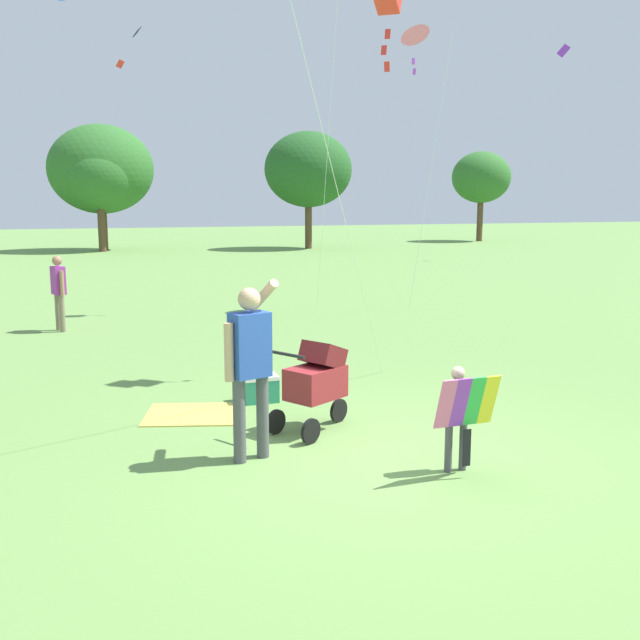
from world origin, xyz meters
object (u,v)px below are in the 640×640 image
cooler_box (260,388)px  picnic_blanket (192,414)px  child_with_butterfly_kite (459,409)px  person_adult_flyer (250,357)px  person_red_shirt (59,287)px  kite_green_novelty (415,38)px  stroller (317,378)px

cooler_box → picnic_blanket: bearing=-160.7°
child_with_butterfly_kite → person_adult_flyer: person_adult_flyer is taller
person_red_shirt → picnic_blanket: size_ratio=1.36×
child_with_butterfly_kite → kite_green_novelty: size_ratio=0.16×
person_adult_flyer → stroller: 1.24m
person_adult_flyer → cooler_box: person_adult_flyer is taller
stroller → kite_green_novelty: bearing=58.8°
child_with_butterfly_kite → picnic_blanket: size_ratio=0.94×
person_adult_flyer → kite_green_novelty: bearing=56.6°
person_adult_flyer → cooler_box: 2.31m
person_adult_flyer → stroller: person_adult_flyer is taller
person_adult_flyer → picnic_blanket: size_ratio=1.66×
person_adult_flyer → cooler_box: (0.59, 2.06, -0.88)m
child_with_butterfly_kite → cooler_box: size_ratio=2.31×
kite_green_novelty → cooler_box: 10.69m
child_with_butterfly_kite → stroller: (-0.89, 1.65, -0.02)m
person_adult_flyer → child_with_butterfly_kite: bearing=-27.8°
stroller → picnic_blanket: bearing=140.9°
person_adult_flyer → stroller: (0.92, 0.70, -0.45)m
person_red_shirt → cooler_box: (2.58, -6.20, -0.71)m
stroller → cooler_box: size_ratio=2.40×
cooler_box → stroller: bearing=-76.2°
kite_green_novelty → picnic_blanket: bearing=-130.9°
child_with_butterfly_kite → stroller: size_ratio=0.96×
child_with_butterfly_kite → stroller: bearing=118.4°
cooler_box → child_with_butterfly_kite: bearing=-67.8°
child_with_butterfly_kite → picnic_blanket: (-2.17, 2.69, -0.62)m
cooler_box → person_red_shirt: bearing=112.6°
person_red_shirt → picnic_blanket: (1.64, -6.53, -0.87)m
picnic_blanket → cooler_box: size_ratio=2.46×
person_red_shirt → cooler_box: size_ratio=3.34×
kite_green_novelty → person_red_shirt: size_ratio=4.34×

